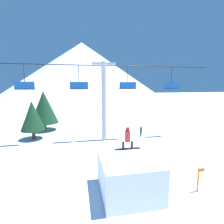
{
  "coord_description": "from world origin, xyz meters",
  "views": [
    {
      "loc": [
        -2.3,
        -8.08,
        6.0
      ],
      "look_at": [
        0.35,
        5.27,
        3.84
      ],
      "focal_mm": 28.0,
      "sensor_mm": 36.0,
      "label": 1
    }
  ],
  "objects_px": {
    "snowboarder": "(128,138)",
    "distant_skier": "(141,131)",
    "snow_ramp": "(128,175)",
    "trail_marker": "(198,179)",
    "pine_tree_near": "(32,116)"
  },
  "relations": [
    {
      "from": "snowboarder",
      "to": "pine_tree_near",
      "type": "xyz_separation_m",
      "value": [
        -7.84,
        10.1,
        -0.13
      ]
    },
    {
      "from": "snowboarder",
      "to": "snow_ramp",
      "type": "bearing_deg",
      "value": -103.38
    },
    {
      "from": "snowboarder",
      "to": "distant_skier",
      "type": "distance_m",
      "value": 9.87
    },
    {
      "from": "snow_ramp",
      "to": "trail_marker",
      "type": "relative_size",
      "value": 2.41
    },
    {
      "from": "snow_ramp",
      "to": "trail_marker",
      "type": "xyz_separation_m",
      "value": [
        3.87,
        -0.72,
        -0.27
      ]
    },
    {
      "from": "snow_ramp",
      "to": "snowboarder",
      "type": "height_order",
      "value": "snowboarder"
    },
    {
      "from": "snow_ramp",
      "to": "snowboarder",
      "type": "relative_size",
      "value": 2.12
    },
    {
      "from": "distant_skier",
      "to": "trail_marker",
      "type": "bearing_deg",
      "value": -93.23
    },
    {
      "from": "snowboarder",
      "to": "trail_marker",
      "type": "relative_size",
      "value": 1.14
    },
    {
      "from": "trail_marker",
      "to": "distant_skier",
      "type": "xyz_separation_m",
      "value": [
        0.6,
        10.68,
        -0.09
      ]
    },
    {
      "from": "snowboarder",
      "to": "pine_tree_near",
      "type": "relative_size",
      "value": 0.38
    },
    {
      "from": "snow_ramp",
      "to": "pine_tree_near",
      "type": "bearing_deg",
      "value": 123.54
    },
    {
      "from": "trail_marker",
      "to": "distant_skier",
      "type": "bearing_deg",
      "value": 86.77
    },
    {
      "from": "snow_ramp",
      "to": "distant_skier",
      "type": "height_order",
      "value": "snow_ramp"
    },
    {
      "from": "pine_tree_near",
      "to": "trail_marker",
      "type": "height_order",
      "value": "pine_tree_near"
    }
  ]
}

